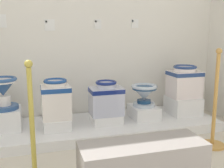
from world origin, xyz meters
name	(u,v)px	position (x,y,z in m)	size (l,w,h in m)	color
wall_back	(94,8)	(1.79, 2.77, 1.53)	(3.77, 0.06, 3.05)	white
display_platform	(104,126)	(1.79, 2.26, 0.06)	(2.88, 0.91, 0.11)	white
plinth_block_squat_floral	(5,119)	(0.63, 2.32, 0.24)	(0.35, 0.34, 0.25)	white
antique_toilet_squat_floral	(3,90)	(0.63, 2.32, 0.59)	(0.32, 0.32, 0.36)	#2F548C
plinth_block_central_ornate	(57,123)	(1.20, 2.19, 0.18)	(0.31, 0.33, 0.13)	white
antique_toilet_central_ornate	(56,98)	(1.20, 2.19, 0.48)	(0.33, 0.30, 0.46)	white
plinth_block_pale_glazed	(106,119)	(1.81, 2.22, 0.16)	(0.36, 0.29, 0.10)	white
antique_toilet_pale_glazed	(106,98)	(1.81, 2.22, 0.43)	(0.40, 0.29, 0.42)	silver
plinth_block_rightmost	(144,112)	(2.33, 2.28, 0.19)	(0.33, 0.40, 0.15)	white
antique_toilet_rightmost	(144,93)	(2.33, 2.28, 0.44)	(0.34, 0.34, 0.28)	silver
plinth_block_broad_patterned	(183,105)	(2.92, 2.30, 0.23)	(0.40, 0.39, 0.24)	white
antique_toilet_broad_patterned	(184,81)	(2.92, 2.30, 0.57)	(0.40, 0.33, 0.43)	white
info_placard_first	(2,21)	(0.63, 2.73, 1.35)	(0.10, 0.01, 0.16)	white
info_placard_second	(50,25)	(1.20, 2.73, 1.31)	(0.13, 0.01, 0.14)	white
info_placard_third	(98,24)	(1.83, 2.73, 1.32)	(0.09, 0.01, 0.12)	white
info_placard_fourth	(135,23)	(2.36, 2.73, 1.33)	(0.10, 0.01, 0.12)	white
stanchion_post_near_left	(34,149)	(0.94, 1.28, 0.28)	(0.27, 0.27, 1.02)	gold
stanchion_post_near_right	(214,119)	(2.80, 1.47, 0.30)	(0.27, 0.27, 1.06)	#C78F43
museum_bench	(142,167)	(1.74, 0.90, 0.20)	(0.97, 0.36, 0.40)	gray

